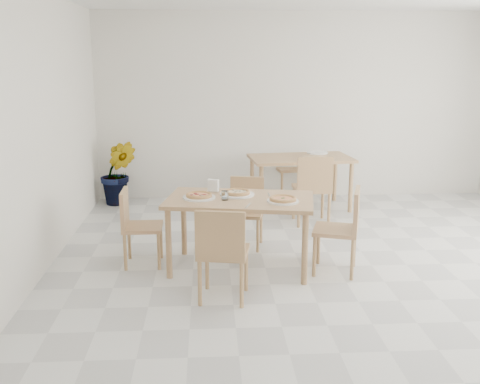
{
  "coord_description": "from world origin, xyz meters",
  "views": [
    {
      "loc": [
        -1.34,
        -5.02,
        2.14
      ],
      "look_at": [
        -1.01,
        0.45,
        0.81
      ],
      "focal_mm": 42.0,
      "sensor_mm": 36.0,
      "label": 1
    }
  ],
  "objects": [
    {
      "name": "tumbler_a",
      "position": [
        -1.17,
        0.39,
        0.8
      ],
      "size": [
        0.07,
        0.07,
        0.09
      ],
      "primitive_type": "cylinder",
      "color": "white",
      "rests_on": "main_table"
    },
    {
      "name": "pizza_margherita",
      "position": [
        -0.6,
        0.27,
        0.78
      ],
      "size": [
        0.29,
        0.29,
        0.03
      ],
      "rotation": [
        0.0,
        0.0,
        -0.09
      ],
      "color": "#E3A36A",
      "rests_on": "plate_margherita"
    },
    {
      "name": "plate_pepperoni",
      "position": [
        -1.43,
        0.47,
        0.76
      ],
      "size": [
        0.33,
        0.33,
        0.02
      ],
      "primitive_type": "cylinder",
      "color": "white",
      "rests_on": "main_table"
    },
    {
      "name": "tumbler_b",
      "position": [
        -1.3,
        0.78,
        0.8
      ],
      "size": [
        0.07,
        0.07,
        0.09
      ],
      "primitive_type": "cylinder",
      "color": "white",
      "rests_on": "main_table"
    },
    {
      "name": "potted_plant",
      "position": [
        -2.65,
        3.14,
        0.48
      ],
      "size": [
        0.55,
        0.45,
        0.95
      ],
      "primitive_type": "imported",
      "rotation": [
        0.0,
        0.0,
        0.06
      ],
      "color": "#2B5F1C",
      "rests_on": "ground"
    },
    {
      "name": "chair_north",
      "position": [
        -0.9,
        1.19,
        0.46
      ],
      "size": [
        0.46,
        0.46,
        0.79
      ],
      "rotation": [
        0.0,
        0.0,
        -0.21
      ],
      "color": "tan",
      "rests_on": "ground"
    },
    {
      "name": "chair_back_s",
      "position": [
        0.01,
        1.94,
        0.53
      ],
      "size": [
        0.46,
        0.46,
        0.92
      ],
      "rotation": [
        0.0,
        0.0,
        3.15
      ],
      "color": "tan",
      "rests_on": "ground"
    },
    {
      "name": "main_table",
      "position": [
        -1.01,
        0.45,
        0.67
      ],
      "size": [
        1.59,
        1.08,
        0.75
      ],
      "rotation": [
        0.0,
        0.0,
        -0.18
      ],
      "color": "tan",
      "rests_on": "ground"
    },
    {
      "name": "plate_empty",
      "position": [
        0.28,
        3.06,
        0.76
      ],
      "size": [
        0.31,
        0.31,
        0.02
      ],
      "primitive_type": "cylinder",
      "color": "white",
      "rests_on": "second_table"
    },
    {
      "name": "chair_south",
      "position": [
        -1.22,
        -0.36,
        0.51
      ],
      "size": [
        0.5,
        0.5,
        0.87
      ],
      "rotation": [
        0.0,
        0.0,
        2.97
      ],
      "color": "tan",
      "rests_on": "ground"
    },
    {
      "name": "napkin_holder",
      "position": [
        -1.28,
        0.72,
        0.82
      ],
      "size": [
        0.14,
        0.1,
        0.14
      ],
      "rotation": [
        0.0,
        0.0,
        -0.35
      ],
      "color": "silver",
      "rests_on": "main_table"
    },
    {
      "name": "plate_margherita",
      "position": [
        -0.6,
        0.27,
        0.76
      ],
      "size": [
        0.31,
        0.31,
        0.02
      ],
      "primitive_type": "cylinder",
      "color": "white",
      "rests_on": "main_table"
    },
    {
      "name": "chair_back_n",
      "position": [
        -0.06,
        3.54,
        0.51
      ],
      "size": [
        0.49,
        0.49,
        0.88
      ],
      "rotation": [
        0.0,
        0.0,
        0.13
      ],
      "color": "tan",
      "rests_on": "ground"
    },
    {
      "name": "plate_mushroom",
      "position": [
        -1.04,
        0.57,
        0.76
      ],
      "size": [
        0.35,
        0.35,
        0.02
      ],
      "primitive_type": "cylinder",
      "color": "white",
      "rests_on": "main_table"
    },
    {
      "name": "pizza_mushroom",
      "position": [
        -1.04,
        0.57,
        0.78
      ],
      "size": [
        0.33,
        0.33,
        0.03
      ],
      "rotation": [
        0.0,
        0.0,
        0.29
      ],
      "color": "#E3A36A",
      "rests_on": "plate_mushroom"
    },
    {
      "name": "chair_west",
      "position": [
        -2.1,
        0.62,
        0.47
      ],
      "size": [
        0.4,
        0.4,
        0.81
      ],
      "rotation": [
        0.0,
        0.0,
        1.58
      ],
      "color": "tan",
      "rests_on": "ground"
    },
    {
      "name": "second_table",
      "position": [
        -0.01,
        2.77,
        0.66
      ],
      "size": [
        1.5,
        0.96,
        0.75
      ],
      "rotation": [
        0.0,
        0.0,
        0.11
      ],
      "color": "tan",
      "rests_on": "ground"
    },
    {
      "name": "fork_a",
      "position": [
        -0.71,
        0.56,
        0.75
      ],
      "size": [
        0.02,
        0.17,
        0.01
      ],
      "primitive_type": "cube",
      "rotation": [
        0.0,
        0.0,
        0.02
      ],
      "color": "silver",
      "rests_on": "main_table"
    },
    {
      "name": "pizza_pepperoni",
      "position": [
        -1.43,
        0.47,
        0.78
      ],
      "size": [
        0.3,
        0.3,
        0.03
      ],
      "rotation": [
        0.0,
        0.0,
        -0.15
      ],
      "color": "#E3A36A",
      "rests_on": "plate_pepperoni"
    },
    {
      "name": "fork_b",
      "position": [
        -0.96,
        0.13,
        0.75
      ],
      "size": [
        0.08,
        0.19,
        0.01
      ],
      "primitive_type": "cube",
      "rotation": [
        0.0,
        0.0,
        -0.34
      ],
      "color": "silver",
      "rests_on": "main_table"
    },
    {
      "name": "chair_east",
      "position": [
        0.02,
        0.27,
        0.51
      ],
      "size": [
        0.54,
        0.54,
        0.87
      ],
      "rotation": [
        0.0,
        0.0,
        -1.87
      ],
      "color": "tan",
      "rests_on": "ground"
    }
  ]
}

